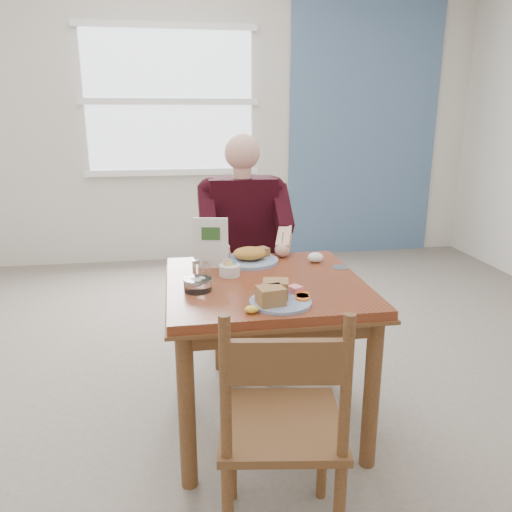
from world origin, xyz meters
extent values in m
plane|color=#645D51|center=(0.00, 0.00, 0.00)|extent=(6.00, 6.00, 0.00)
plane|color=beige|center=(0.00, 3.00, 1.40)|extent=(5.50, 0.00, 5.50)
cube|color=slate|center=(1.60, 2.98, 1.40)|extent=(1.60, 0.02, 2.80)
ellipsoid|color=yellow|center=(-0.12, -0.37, 0.77)|extent=(0.06, 0.05, 0.03)
ellipsoid|color=white|center=(0.31, 0.25, 0.78)|extent=(0.09, 0.08, 0.05)
cylinder|color=silver|center=(0.40, 0.12, 0.75)|extent=(0.08, 0.08, 0.01)
cube|color=white|center=(-0.40, 2.97, 1.60)|extent=(1.60, 0.02, 1.30)
cube|color=white|center=(-0.40, 2.96, 2.28)|extent=(1.72, 0.04, 0.06)
cube|color=white|center=(-0.40, 2.96, 0.92)|extent=(1.72, 0.04, 0.06)
cube|color=white|center=(-0.40, 2.96, 1.60)|extent=(1.72, 0.04, 0.06)
cube|color=maroon|center=(0.00, 0.00, 0.73)|extent=(0.90, 0.90, 0.04)
cube|color=brown|center=(0.00, 0.00, 0.70)|extent=(0.92, 0.92, 0.01)
cylinder|color=brown|center=(-0.39, -0.39, 0.35)|extent=(0.07, 0.07, 0.71)
cylinder|color=brown|center=(0.39, -0.39, 0.35)|extent=(0.07, 0.07, 0.71)
cylinder|color=brown|center=(-0.39, 0.39, 0.35)|extent=(0.07, 0.07, 0.71)
cylinder|color=brown|center=(0.39, 0.39, 0.35)|extent=(0.07, 0.07, 0.71)
cube|color=brown|center=(0.00, -0.39, 0.66)|extent=(0.80, 0.03, 0.08)
cube|color=brown|center=(0.00, 0.39, 0.66)|extent=(0.80, 0.03, 0.08)
cube|color=brown|center=(-0.39, 0.00, 0.66)|extent=(0.03, 0.80, 0.08)
cube|color=brown|center=(0.39, 0.00, 0.66)|extent=(0.03, 0.80, 0.08)
cylinder|color=brown|center=(-0.18, 0.57, 0.23)|extent=(0.04, 0.04, 0.45)
cylinder|color=brown|center=(0.18, 0.57, 0.23)|extent=(0.04, 0.04, 0.45)
cylinder|color=brown|center=(-0.18, 0.93, 0.23)|extent=(0.04, 0.04, 0.45)
cylinder|color=brown|center=(0.18, 0.93, 0.23)|extent=(0.04, 0.04, 0.45)
cube|color=brown|center=(0.00, 0.75, 0.47)|extent=(0.42, 0.42, 0.03)
cylinder|color=brown|center=(-0.18, 0.93, 0.70)|extent=(0.04, 0.04, 0.50)
cylinder|color=brown|center=(0.18, 0.93, 0.70)|extent=(0.04, 0.04, 0.50)
cube|color=brown|center=(0.00, 0.93, 0.80)|extent=(0.38, 0.03, 0.14)
cylinder|color=brown|center=(-0.22, -0.49, 0.23)|extent=(0.05, 0.05, 0.45)
cylinder|color=brown|center=(0.13, -0.54, 0.23)|extent=(0.05, 0.05, 0.45)
cube|color=brown|center=(-0.07, -0.70, 0.47)|extent=(0.48, 0.48, 0.03)
cylinder|color=brown|center=(-0.28, -0.85, 0.70)|extent=(0.04, 0.04, 0.50)
cylinder|color=brown|center=(0.08, -0.90, 0.70)|extent=(0.04, 0.04, 0.50)
cube|color=brown|center=(-0.10, -0.87, 0.80)|extent=(0.38, 0.09, 0.14)
cube|color=gray|center=(-0.10, 0.63, 0.54)|extent=(0.13, 0.38, 0.12)
cube|color=gray|center=(0.10, 0.63, 0.54)|extent=(0.13, 0.38, 0.12)
cube|color=gray|center=(-0.10, 0.45, 0.24)|extent=(0.10, 0.10, 0.48)
cube|color=gray|center=(0.10, 0.45, 0.24)|extent=(0.10, 0.10, 0.48)
cube|color=black|center=(0.00, 0.78, 0.84)|extent=(0.40, 0.22, 0.58)
sphere|color=black|center=(-0.19, 0.78, 1.06)|extent=(0.15, 0.15, 0.15)
sphere|color=black|center=(0.19, 0.78, 1.06)|extent=(0.15, 0.15, 0.15)
cylinder|color=#D89C89|center=(0.00, 0.76, 1.15)|extent=(0.11, 0.11, 0.08)
sphere|color=#D89C89|center=(0.00, 0.76, 1.28)|extent=(0.21, 0.21, 0.21)
cube|color=black|center=(-0.22, 0.67, 0.96)|extent=(0.09, 0.29, 0.27)
cube|color=black|center=(0.22, 0.67, 0.96)|extent=(0.09, 0.29, 0.27)
sphere|color=black|center=(-0.22, 0.55, 0.86)|extent=(0.09, 0.09, 0.09)
sphere|color=black|center=(0.22, 0.55, 0.86)|extent=(0.09, 0.09, 0.09)
cube|color=#D89C89|center=(-0.19, 0.46, 0.82)|extent=(0.14, 0.23, 0.14)
cube|color=#D89C89|center=(0.19, 0.46, 0.82)|extent=(0.14, 0.23, 0.14)
sphere|color=#D89C89|center=(-0.16, 0.37, 0.79)|extent=(0.08, 0.08, 0.08)
sphere|color=#D89C89|center=(0.16, 0.37, 0.79)|extent=(0.08, 0.08, 0.08)
cylinder|color=silver|center=(0.16, 0.37, 0.84)|extent=(0.01, 0.05, 0.12)
cylinder|color=white|center=(0.01, -0.30, 0.76)|extent=(0.26, 0.26, 0.01)
cube|color=tan|center=(-0.04, -0.33, 0.80)|extent=(0.12, 0.11, 0.07)
cube|color=tan|center=(0.00, -0.25, 0.80)|extent=(0.12, 0.11, 0.07)
cylinder|color=orange|center=(0.10, -0.29, 0.77)|extent=(0.07, 0.07, 0.01)
cylinder|color=orange|center=(0.11, -0.27, 0.77)|extent=(0.07, 0.07, 0.01)
cylinder|color=orange|center=(0.11, -0.25, 0.77)|extent=(0.08, 0.08, 0.01)
cube|color=#FF787E|center=(0.09, -0.21, 0.78)|extent=(0.07, 0.07, 0.03)
cylinder|color=white|center=(-0.03, 0.30, 0.76)|extent=(0.39, 0.39, 0.02)
ellipsoid|color=gold|center=(-0.03, 0.30, 0.80)|extent=(0.22, 0.20, 0.06)
cube|color=tan|center=(0.03, 0.35, 0.79)|extent=(0.13, 0.10, 0.04)
cylinder|color=white|center=(-0.15, 0.10, 0.78)|extent=(0.12, 0.12, 0.05)
cube|color=pink|center=(-0.16, 0.10, 0.81)|extent=(0.04, 0.01, 0.03)
cube|color=#6699D8|center=(-0.14, 0.11, 0.81)|extent=(0.04, 0.03, 0.03)
cube|color=#EAD159|center=(-0.16, 0.09, 0.81)|extent=(0.04, 0.03, 0.03)
cube|color=white|center=(-0.17, 0.12, 0.81)|extent=(0.04, 0.02, 0.03)
cylinder|color=white|center=(-0.31, 0.11, 0.78)|extent=(0.04, 0.04, 0.07)
cylinder|color=silver|center=(-0.31, 0.11, 0.83)|extent=(0.04, 0.04, 0.01)
cylinder|color=white|center=(-0.27, 0.10, 0.78)|extent=(0.04, 0.04, 0.07)
cylinder|color=silver|center=(-0.27, 0.10, 0.83)|extent=(0.04, 0.04, 0.01)
cylinder|color=white|center=(-0.32, -0.09, 0.78)|extent=(0.13, 0.13, 0.06)
cylinder|color=white|center=(-0.33, -0.08, 0.80)|extent=(0.03, 0.03, 0.02)
cylinder|color=white|center=(-0.30, -0.07, 0.80)|extent=(0.03, 0.03, 0.02)
cylinder|color=white|center=(-0.32, -0.10, 0.80)|extent=(0.03, 0.03, 0.02)
cube|color=white|center=(-0.23, 0.24, 0.88)|extent=(0.17, 0.05, 0.26)
cube|color=#2D5926|center=(-0.23, 0.23, 0.93)|extent=(0.09, 0.02, 0.06)
camera|label=1|loc=(-0.40, -2.16, 1.50)|focal=35.00mm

